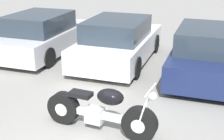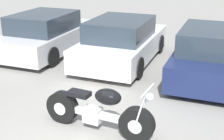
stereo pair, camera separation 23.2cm
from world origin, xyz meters
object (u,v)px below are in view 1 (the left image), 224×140
motorcycle (99,110)px  parked_car_white (119,42)px  parked_car_navy (208,53)px  parked_car_silver (43,35)px

motorcycle → parked_car_white: parked_car_white is taller
motorcycle → parked_car_navy: bearing=64.5°
parked_car_white → parked_car_navy: same height
motorcycle → parked_car_navy: (1.81, 3.78, 0.23)m
motorcycle → parked_car_navy: 4.19m
parked_car_silver → parked_car_white: same height
motorcycle → parked_car_silver: parked_car_silver is taller
motorcycle → parked_car_navy: parked_car_navy is taller
parked_car_silver → parked_car_navy: 5.45m
parked_car_silver → parked_car_white: bearing=-0.4°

